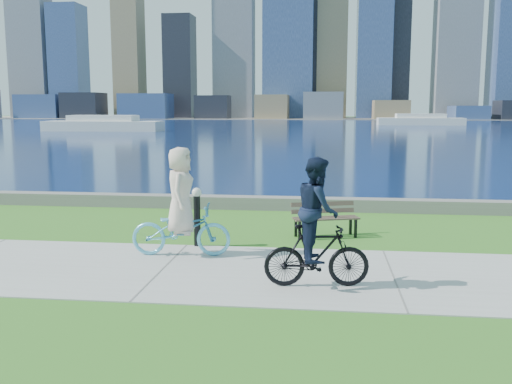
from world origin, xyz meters
TOP-DOWN VIEW (x-y plane):
  - ground at (0.00, 0.00)m, footprint 320.00×320.00m
  - concrete_path at (0.00, 0.00)m, footprint 80.00×3.50m
  - seawall at (0.00, 6.20)m, footprint 90.00×0.50m
  - bay_water at (0.00, 72.00)m, footprint 320.00×131.00m
  - far_shore at (0.00, 130.00)m, footprint 320.00×30.00m
  - city_skyline at (-0.06, 129.79)m, footprint 179.41×21.37m
  - ferry_near at (-27.02, 55.13)m, footprint 13.70×3.91m
  - ferry_far at (13.48, 81.76)m, footprint 13.00×3.72m
  - park_bench at (-1.16, 2.99)m, footprint 1.54×0.91m
  - bollard_lamp at (-3.76, 1.73)m, footprint 0.20×0.20m
  - cyclist_woman at (-3.90, 0.94)m, footprint 0.80×1.94m
  - cyclist_man at (-1.29, -0.68)m, footprint 0.70×1.71m

SIDE VIEW (x-z plane):
  - ground at x=0.00m, z-range 0.00..0.00m
  - bay_water at x=0.00m, z-range 0.00..0.01m
  - concrete_path at x=0.00m, z-range 0.00..0.02m
  - far_shore at x=0.00m, z-range 0.00..0.12m
  - seawall at x=0.00m, z-range 0.00..0.35m
  - park_bench at x=-1.16m, z-range 0.08..0.84m
  - bollard_lamp at x=-3.76m, z-range 0.09..1.32m
  - ferry_far at x=13.48m, z-range -0.15..1.62m
  - ferry_near at x=-27.02m, z-range -0.16..1.70m
  - cyclist_woman at x=-3.90m, z-range -0.25..1.84m
  - cyclist_man at x=-1.29m, z-range -0.14..1.93m
  - city_skyline at x=-0.06m, z-range -13.72..62.28m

